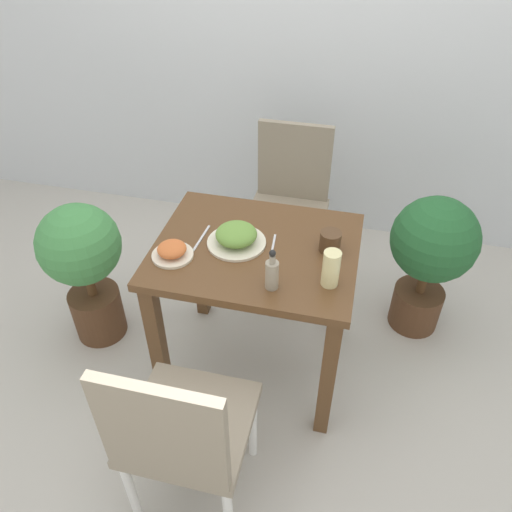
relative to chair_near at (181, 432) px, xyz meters
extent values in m
plane|color=#B7B2A8|center=(0.08, 0.73, -0.50)|extent=(16.00, 16.00, 0.00)
cube|color=silver|center=(0.08, 2.02, 0.80)|extent=(8.00, 0.05, 2.60)
cube|color=brown|center=(0.08, 0.73, 0.21)|extent=(0.83, 0.67, 0.04)
cube|color=brown|center=(-0.28, 0.45, -0.15)|extent=(0.06, 0.06, 0.70)
cube|color=brown|center=(0.44, 0.45, -0.15)|extent=(0.06, 0.06, 0.70)
cube|color=brown|center=(-0.28, 1.02, -0.15)|extent=(0.06, 0.06, 0.70)
cube|color=brown|center=(0.44, 1.02, -0.15)|extent=(0.06, 0.06, 0.70)
cube|color=gray|center=(0.00, 0.08, -0.07)|extent=(0.42, 0.42, 0.04)
cube|color=gray|center=(0.00, -0.11, 0.17)|extent=(0.40, 0.04, 0.44)
cylinder|color=white|center=(0.18, 0.26, -0.30)|extent=(0.03, 0.03, 0.41)
cylinder|color=white|center=(-0.18, 0.26, -0.30)|extent=(0.03, 0.03, 0.41)
cylinder|color=white|center=(-0.18, -0.10, -0.30)|extent=(0.03, 0.03, 0.41)
cube|color=gray|center=(0.09, 1.39, -0.07)|extent=(0.42, 0.42, 0.04)
cube|color=gray|center=(0.09, 1.58, 0.17)|extent=(0.40, 0.04, 0.44)
cylinder|color=white|center=(-0.09, 1.21, -0.30)|extent=(0.03, 0.03, 0.41)
cylinder|color=white|center=(0.27, 1.21, -0.30)|extent=(0.03, 0.03, 0.41)
cylinder|color=white|center=(-0.09, 1.57, -0.30)|extent=(0.03, 0.03, 0.41)
cylinder|color=white|center=(0.27, 1.57, -0.30)|extent=(0.03, 0.03, 0.41)
cylinder|color=beige|center=(0.00, 0.73, 0.24)|extent=(0.24, 0.24, 0.01)
ellipsoid|color=olive|center=(0.00, 0.73, 0.28)|extent=(0.17, 0.17, 0.07)
cylinder|color=beige|center=(-0.23, 0.59, 0.24)|extent=(0.17, 0.17, 0.01)
ellipsoid|color=#CC6633|center=(-0.23, 0.59, 0.27)|extent=(0.12, 0.12, 0.05)
cylinder|color=#4C331E|center=(0.37, 0.78, 0.27)|extent=(0.09, 0.09, 0.09)
cylinder|color=beige|center=(0.40, 0.58, 0.30)|extent=(0.07, 0.07, 0.15)
cylinder|color=gray|center=(0.19, 0.51, 0.29)|extent=(0.05, 0.05, 0.12)
cylinder|color=gray|center=(0.19, 0.51, 0.36)|extent=(0.02, 0.02, 0.03)
sphere|color=black|center=(0.19, 0.51, 0.39)|extent=(0.02, 0.02, 0.02)
cube|color=silver|center=(-0.15, 0.73, 0.23)|extent=(0.02, 0.18, 0.00)
cube|color=silver|center=(0.15, 0.73, 0.23)|extent=(0.03, 0.19, 0.00)
cylinder|color=#51331E|center=(-0.76, 0.75, -0.37)|extent=(0.25, 0.25, 0.27)
cylinder|color=brown|center=(-0.76, 0.75, -0.17)|extent=(0.05, 0.05, 0.12)
sphere|color=#428947|center=(-0.76, 0.75, 0.08)|extent=(0.39, 0.39, 0.39)
cylinder|color=#51331E|center=(0.84, 1.19, -0.39)|extent=(0.25, 0.25, 0.23)
cylinder|color=brown|center=(0.84, 1.19, -0.21)|extent=(0.05, 0.05, 0.12)
sphere|color=#235B2D|center=(0.84, 1.19, 0.06)|extent=(0.41, 0.41, 0.41)
camera|label=1|loc=(0.45, -0.82, 1.49)|focal=35.00mm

